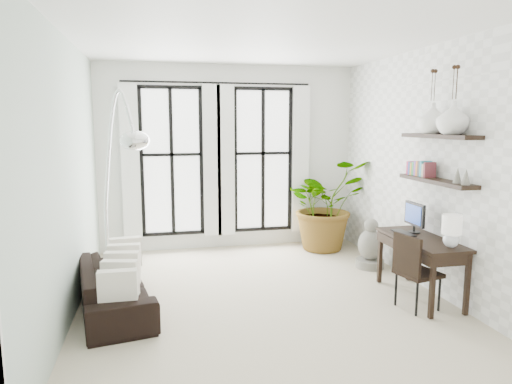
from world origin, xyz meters
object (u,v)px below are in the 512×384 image
object	(u,v)px
arc_lamp	(119,149)
plant	(325,204)
sofa	(114,287)
buddha	(370,247)
desk	(423,243)
desk_chair	(413,267)

from	to	relation	value
arc_lamp	plant	bearing A→B (deg)	28.10
sofa	buddha	world-z (taller)	buddha
desk	buddha	bearing A→B (deg)	91.64
sofa	arc_lamp	xyz separation A→B (m)	(0.11, 0.22, 1.63)
plant	buddha	size ratio (longest dim) A/B	2.07
desk_chair	buddha	xyz separation A→B (m)	(0.24, 1.58, -0.20)
desk_chair	arc_lamp	xyz separation A→B (m)	(-3.36, 0.99, 1.38)
buddha	plant	bearing A→B (deg)	104.48
desk	buddha	xyz separation A→B (m)	(-0.04, 1.31, -0.41)
sofa	desk	size ratio (longest dim) A/B	1.42
desk	plant	bearing A→B (deg)	97.79
plant	desk_chair	bearing A→B (deg)	-88.78
plant	desk	size ratio (longest dim) A/B	1.20
buddha	sofa	bearing A→B (deg)	-167.78
plant	arc_lamp	size ratio (longest dim) A/B	0.61
arc_lamp	desk_chair	bearing A→B (deg)	-16.45
arc_lamp	buddha	distance (m)	3.97
sofa	desk	bearing A→B (deg)	-107.83
desk_chair	sofa	bearing A→B (deg)	155.29
sofa	plant	size ratio (longest dim) A/B	1.18
plant	sofa	bearing A→B (deg)	-149.87
sofa	desk	distance (m)	3.81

